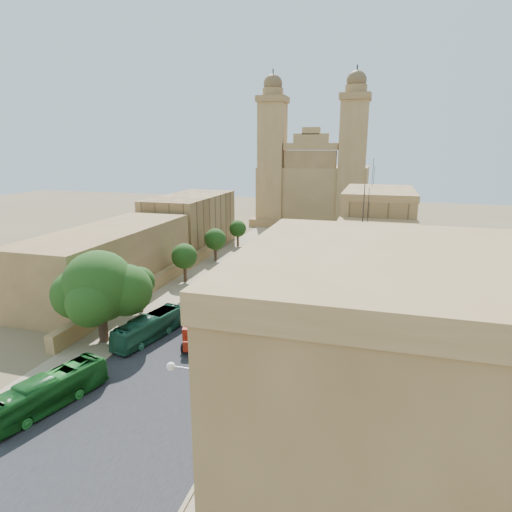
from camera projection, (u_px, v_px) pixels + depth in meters
The scene contains 36 objects.
ground at pixel (172, 374), 36.46m from camera, with size 260.00×260.00×0.00m, color brown.
road_surface at pixel (263, 275), 64.40m from camera, with size 14.00×140.00×0.01m, color black.
sidewalk_east at pixel (327, 281), 61.87m from camera, with size 5.00×140.00×0.01m, color #847357.
sidewalk_west at pixel (205, 270), 66.94m from camera, with size 5.00×140.00×0.01m, color #847357.
kerb_east at pixel (309, 279), 62.52m from camera, with size 0.25×140.00×0.12m, color #847357.
kerb_west at pixel (220, 271), 66.26m from camera, with size 0.25×140.00×0.12m, color #847357.
townhouse_a at pixel (369, 343), 27.82m from camera, with size 9.00×14.00×16.40m.
townhouse_b at pixel (372, 288), 41.05m from camera, with size 9.00×14.00×14.90m.
townhouse_c at pixel (376, 244), 53.78m from camera, with size 9.00×14.00×17.40m.
townhouse_d at pixel (376, 230), 67.01m from camera, with size 9.00×14.00×15.90m.
corner_block at pixel (377, 471), 14.73m from camera, with size 9.20×10.20×15.70m.
west_wall at pixel (156, 282), 58.20m from camera, with size 1.00×40.00×1.80m, color olive.
west_building_low at pixel (110, 260), 56.99m from camera, with size 10.00×28.00×8.40m, color brown.
west_building_mid at pixel (191, 222), 81.01m from camera, with size 10.00×22.00×10.00m, color olive.
church at pixel (314, 185), 107.34m from camera, with size 28.00×22.50×36.30m.
ficus_tree at pixel (100, 289), 41.36m from camera, with size 9.20×8.47×9.20m.
street_tree_a at pixel (140, 282), 49.41m from camera, with size 3.51×3.51×5.40m.
street_tree_b at pixel (184, 256), 60.56m from camera, with size 3.63×3.63×5.58m.
street_tree_c at pixel (215, 239), 71.73m from camera, with size 3.63×3.63×5.59m.
street_tree_d at pixel (238, 229), 83.00m from camera, with size 3.28×3.28×5.04m.
streetlamp at pixel (197, 419), 21.93m from camera, with size 2.11×0.44×8.22m.
red_truck at pixel (197, 328), 42.05m from camera, with size 3.71×6.25×3.46m.
olive_pickup at pixel (300, 284), 57.41m from camera, with size 2.57×4.70×1.85m.
bus_green_south at pixel (49, 392), 31.49m from camera, with size 2.13×9.12×2.54m, color #175B1E.
bus_green_north at pixel (150, 327), 42.82m from camera, with size 2.09×8.94×2.49m, color #1C4F37.
bus_red_east at pixel (283, 306), 48.41m from camera, with size 2.24×9.56×2.66m, color #B01D15.
bus_cream_east at pixel (286, 274), 60.58m from camera, with size 2.14×9.17×2.55m, color tan.
car_blue_a at pixel (236, 288), 56.68m from camera, with size 1.33×3.30×1.13m, color #416EC8.
car_white_a at pixel (254, 265), 67.75m from camera, with size 1.27×3.63×1.20m, color silver.
car_cream at pixel (272, 274), 63.26m from camera, with size 1.97×4.27×1.19m, color beige.
car_dkblue at pixel (265, 243), 83.80m from camera, with size 1.60×3.94×1.14m, color #152643.
car_white_b at pixel (274, 264), 68.40m from camera, with size 1.38×3.42×1.17m, color white.
car_blue_b at pixel (285, 232), 94.33m from camera, with size 1.27×3.65×1.20m, color #4B88B3.
pedestrian_a at pixel (304, 363), 36.62m from camera, with size 0.61×0.40×1.67m, color #252427.
pedestrian_b at pixel (239, 415), 29.22m from camera, with size 0.94×0.73×1.93m, color black.
pedestrian_c at pixel (301, 332), 42.30m from camera, with size 1.16×0.48×1.97m, color #2A2B2F.
Camera 1 is at (15.92, -29.60, 18.75)m, focal length 30.00 mm.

